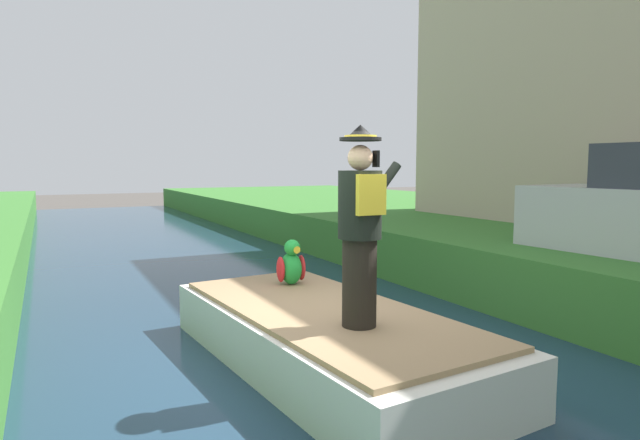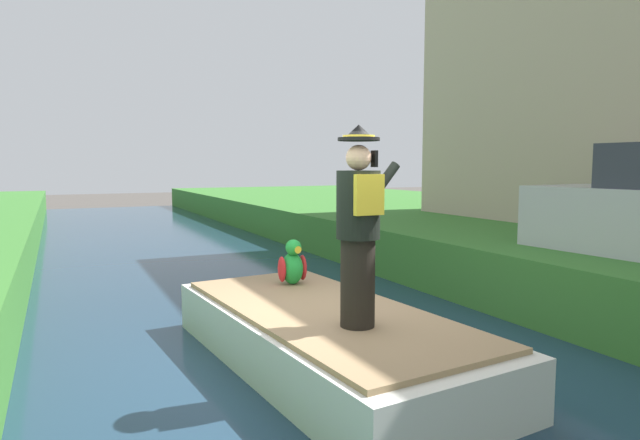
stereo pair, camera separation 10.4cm
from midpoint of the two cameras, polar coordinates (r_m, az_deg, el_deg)
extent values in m
plane|color=#4C4742|center=(5.86, 1.68, -16.28)|extent=(80.00, 80.00, 0.00)
cube|color=#1E384C|center=(5.84, 1.69, -15.82)|extent=(5.87, 48.00, 0.10)
cube|color=silver|center=(5.85, 1.00, -12.33)|extent=(2.14, 4.33, 0.56)
cube|color=#997A56|center=(5.77, 1.00, -9.45)|extent=(1.96, 3.99, 0.05)
cylinder|color=black|center=(5.06, 4.55, -6.55)|extent=(0.32, 0.32, 0.82)
cylinder|color=black|center=(4.96, 4.62, 1.60)|extent=(0.40, 0.40, 0.62)
cube|color=gold|center=(4.79, 5.78, 2.64)|extent=(0.28, 0.06, 0.36)
sphere|color=#DBA884|center=(4.95, 4.66, 6.52)|extent=(0.23, 0.23, 0.23)
cylinder|color=black|center=(4.95, 4.67, 8.43)|extent=(0.38, 0.38, 0.03)
cone|color=black|center=(4.96, 4.68, 9.24)|extent=(0.26, 0.26, 0.12)
cylinder|color=gold|center=(4.95, 4.67, 8.72)|extent=(0.29, 0.29, 0.02)
cylinder|color=black|center=(5.03, 7.03, 3.69)|extent=(0.38, 0.09, 0.43)
cube|color=black|center=(4.96, 6.31, 6.38)|extent=(0.03, 0.08, 0.15)
ellipsoid|color=green|center=(6.85, -2.48, -5.08)|extent=(0.26, 0.32, 0.40)
sphere|color=green|center=(6.77, -2.36, -2.89)|extent=(0.20, 0.20, 0.20)
cone|color=yellow|center=(6.68, -2.01, -3.09)|extent=(0.09, 0.09, 0.09)
ellipsoid|color=red|center=(6.80, -3.57, -5.17)|extent=(0.08, 0.20, 0.32)
ellipsoid|color=red|center=(6.90, -1.41, -4.99)|extent=(0.08, 0.20, 0.32)
camera|label=1|loc=(0.05, -89.49, 0.05)|focal=30.58mm
camera|label=2|loc=(0.05, 90.51, -0.05)|focal=30.58mm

